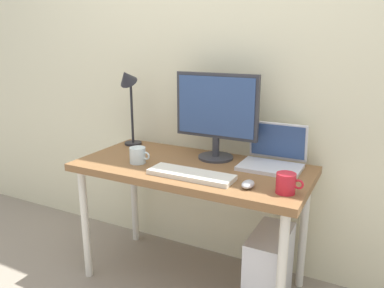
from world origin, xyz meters
name	(u,v)px	position (x,y,z in m)	size (l,w,h in m)	color
ground_plane	(192,280)	(0.00, 0.00, 0.00)	(6.00, 6.00, 0.00)	gray
back_wall	(220,54)	(0.00, 0.36, 1.30)	(4.40, 0.04, 2.60)	beige
desk	(192,178)	(0.00, 0.00, 0.65)	(1.27, 0.61, 0.72)	brown
monitor	(216,112)	(0.06, 0.17, 0.99)	(0.49, 0.20, 0.49)	#333338
laptop	(273,156)	(0.40, 0.19, 0.78)	(0.32, 0.26, 0.23)	silver
desk_lamp	(128,90)	(-0.54, 0.17, 1.08)	(0.11, 0.16, 0.50)	#232328
keyboard	(191,175)	(0.08, -0.16, 0.73)	(0.44, 0.14, 0.02)	silver
mouse	(248,184)	(0.38, -0.17, 0.74)	(0.06, 0.09, 0.03)	#B2B2B7
coffee_mug	(286,183)	(0.55, -0.15, 0.77)	(0.12, 0.09, 0.09)	red
glass_cup	(138,155)	(-0.28, -0.10, 0.76)	(0.12, 0.09, 0.09)	silver
computer_tower	(269,269)	(0.46, 0.00, 0.21)	(0.18, 0.36, 0.42)	silver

